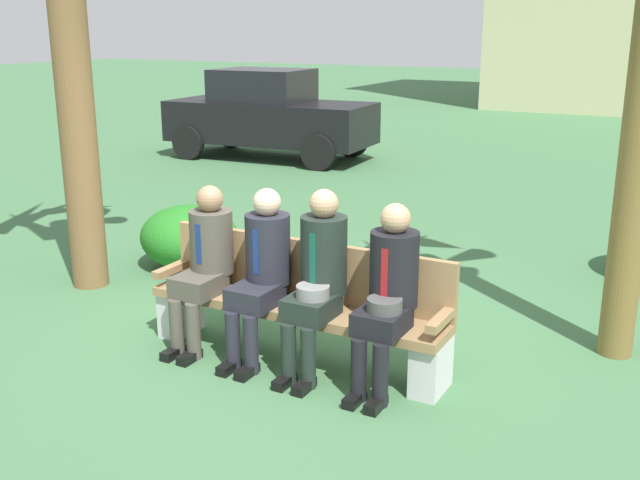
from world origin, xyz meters
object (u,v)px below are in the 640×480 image
seated_man_rightmost (388,289)px  seated_man_centerright (318,274)px  seated_man_leftmost (205,258)px  shrub_mid_lawn (190,237)px  park_bench (299,303)px  parked_car_near (269,114)px  seated_man_centerleft (262,266)px

seated_man_rightmost → seated_man_centerright: bearing=179.6°
seated_man_leftmost → shrub_mid_lawn: size_ratio=1.21×
shrub_mid_lawn → park_bench: bearing=-33.0°
seated_man_leftmost → seated_man_centerright: seated_man_centerright is taller
seated_man_leftmost → parked_car_near: (-4.23, 7.65, 0.12)m
seated_man_leftmost → seated_man_rightmost: seated_man_rightmost is taller
seated_man_rightmost → parked_car_near: 9.60m
seated_man_leftmost → shrub_mid_lawn: bearing=131.9°
seated_man_centerright → shrub_mid_lawn: size_ratio=1.28×
park_bench → seated_man_centerright: 0.41m
seated_man_centerright → shrub_mid_lawn: bearing=147.4°
park_bench → parked_car_near: (-5.00, 7.52, 0.40)m
seated_man_leftmost → seated_man_rightmost: size_ratio=0.98×
seated_man_centerright → park_bench: bearing=151.2°
seated_man_leftmost → parked_car_near: parked_car_near is taller
park_bench → seated_man_rightmost: (0.79, -0.13, 0.29)m
park_bench → seated_man_centerleft: size_ratio=1.82×
seated_man_centerright → seated_man_rightmost: (0.55, -0.00, -0.02)m
seated_man_leftmost → parked_car_near: bearing=118.9°
seated_man_rightmost → park_bench: bearing=170.3°
seated_man_centerleft → seated_man_centerright: 0.48m
park_bench → seated_man_rightmost: bearing=-9.7°
seated_man_leftmost → seated_man_rightmost: bearing=-0.1°
seated_man_centerright → seated_man_rightmost: 0.55m
seated_man_centerleft → seated_man_centerright: bearing=-0.2°
seated_man_centerleft → shrub_mid_lawn: size_ratio=1.24×
seated_man_rightmost → seated_man_leftmost: bearing=179.9°
park_bench → seated_man_leftmost: seated_man_leftmost is taller
seated_man_centerleft → shrub_mid_lawn: bearing=141.3°
park_bench → shrub_mid_lawn: (-2.12, 1.38, -0.11)m
seated_man_centerleft → parked_car_near: (-4.76, 7.65, 0.11)m
shrub_mid_lawn → seated_man_centerright: bearing=-32.6°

